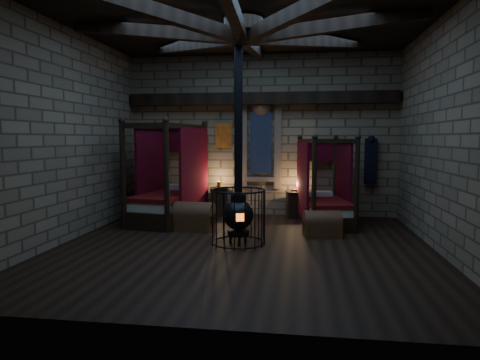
# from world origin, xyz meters

# --- Properties ---
(room) EXTENTS (7.02, 7.02, 4.29)m
(room) POSITION_xyz_m (-0.00, 0.09, 3.74)
(room) COLOR black
(room) RESTS_ON ground
(bed_left) EXTENTS (1.55, 2.42, 2.36)m
(bed_left) POSITION_xyz_m (-2.13, 2.25, 0.58)
(bed_left) COLOR black
(bed_left) RESTS_ON ground
(bed_right) EXTENTS (1.33, 2.07, 2.02)m
(bed_right) POSITION_xyz_m (1.61, 2.38, 0.50)
(bed_right) COLOR black
(bed_right) RESTS_ON ground
(trunk_left) EXTENTS (0.92, 0.63, 0.63)m
(trunk_left) POSITION_xyz_m (-1.28, 1.35, 0.28)
(trunk_left) COLOR #55301A
(trunk_left) RESTS_ON ground
(trunk_right) EXTENTS (0.82, 0.59, 0.55)m
(trunk_right) POSITION_xyz_m (1.50, 1.08, 0.24)
(trunk_right) COLOR #55301A
(trunk_right) RESTS_ON ground
(nightstand_left) EXTENTS (0.56, 0.54, 0.91)m
(nightstand_left) POSITION_xyz_m (-1.07, 3.15, 0.38)
(nightstand_left) COLOR black
(nightstand_left) RESTS_ON ground
(nightstand_right) EXTENTS (0.50, 0.48, 0.74)m
(nightstand_right) POSITION_xyz_m (0.91, 3.13, 0.35)
(nightstand_right) COLOR black
(nightstand_right) RESTS_ON ground
(stove) EXTENTS (1.04, 1.04, 4.05)m
(stove) POSITION_xyz_m (-0.12, 0.18, 0.63)
(stove) COLOR black
(stove) RESTS_ON ground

